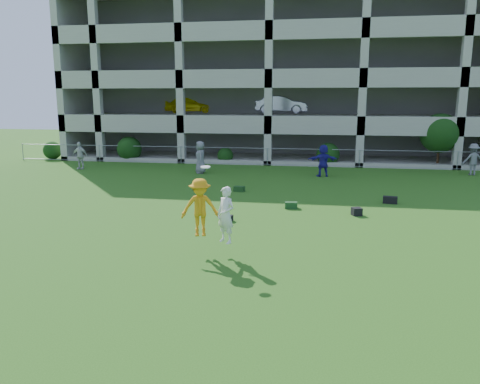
% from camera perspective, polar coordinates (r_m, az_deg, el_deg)
% --- Properties ---
extents(ground, '(100.00, 100.00, 0.00)m').
position_cam_1_polar(ground, '(13.23, -5.78, -8.39)').
color(ground, '#235114').
rests_on(ground, ground).
extents(bystander_b, '(1.04, 0.48, 1.73)m').
position_cam_1_polar(bystander_b, '(31.45, -18.95, 4.23)').
color(bystander_b, silver).
rests_on(bystander_b, ground).
extents(bystander_c, '(0.92, 1.10, 1.93)m').
position_cam_1_polar(bystander_c, '(28.18, -4.85, 4.23)').
color(bystander_c, slate).
rests_on(bystander_c, ground).
extents(bystander_d, '(1.80, 0.97, 1.85)m').
position_cam_1_polar(bystander_d, '(27.38, 10.10, 3.80)').
color(bystander_d, '#281F90').
rests_on(bystander_d, ground).
extents(bystander_f, '(1.28, 0.85, 1.85)m').
position_cam_1_polar(bystander_f, '(30.64, 26.54, 3.58)').
color(bystander_f, slate).
rests_on(bystander_f, ground).
extents(bag_black_b, '(0.43, 0.30, 0.22)m').
position_cam_1_polar(bag_black_b, '(17.30, -1.57, -3.19)').
color(bag_black_b, black).
rests_on(bag_black_b, ground).
extents(bag_green_c, '(0.53, 0.39, 0.26)m').
position_cam_1_polar(bag_green_c, '(19.37, 6.25, -1.60)').
color(bag_green_c, '#163914').
rests_on(bag_green_c, ground).
extents(crate_d, '(0.44, 0.44, 0.30)m').
position_cam_1_polar(crate_d, '(18.65, 14.04, -2.33)').
color(crate_d, black).
rests_on(crate_d, ground).
extents(bag_black_e, '(0.64, 0.39, 0.30)m').
position_cam_1_polar(bag_black_e, '(21.15, 17.83, -0.93)').
color(bag_black_e, black).
rests_on(bag_black_e, ground).
extents(bag_green_g, '(0.54, 0.38, 0.25)m').
position_cam_1_polar(bag_green_g, '(22.70, -0.09, 0.38)').
color(bag_green_g, '#143915').
rests_on(bag_green_g, ground).
extents(frisbee_contest, '(1.71, 0.88, 2.21)m').
position_cam_1_polar(frisbee_contest, '(13.36, -4.11, -2.11)').
color(frisbee_contest, orange).
rests_on(frisbee_contest, ground).
extents(parking_garage, '(30.00, 14.00, 12.00)m').
position_cam_1_polar(parking_garage, '(39.87, 4.83, 13.61)').
color(parking_garage, '#9E998C').
rests_on(parking_garage, ground).
extents(fence, '(36.06, 0.06, 1.20)m').
position_cam_1_polar(fence, '(31.41, 3.36, 4.35)').
color(fence, gray).
rests_on(fence, ground).
extents(shrub_row, '(34.38, 2.52, 3.50)m').
position_cam_1_polar(shrub_row, '(31.86, 11.79, 5.85)').
color(shrub_row, '#163D11').
rests_on(shrub_row, ground).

